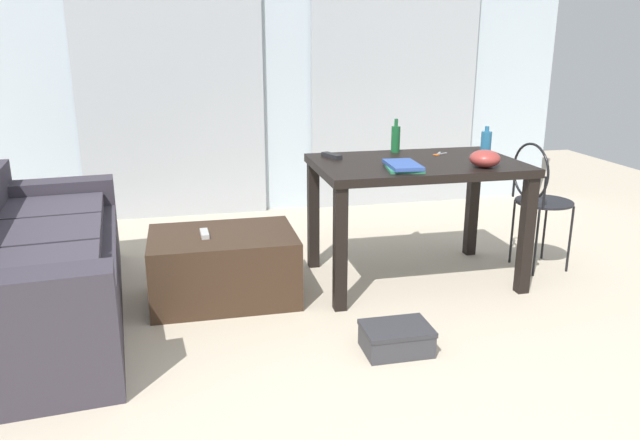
{
  "coord_description": "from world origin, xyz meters",
  "views": [
    {
      "loc": [
        -0.91,
        -1.8,
        1.5
      ],
      "look_at": [
        -0.12,
        1.72,
        0.42
      ],
      "focal_mm": 34.53,
      "sensor_mm": 36.0,
      "label": 1
    }
  ],
  "objects_px": {
    "bottle_near": "(396,139)",
    "scissors": "(438,154)",
    "bottle_far": "(486,143)",
    "shoebox": "(396,338)",
    "coffee_table": "(224,266)",
    "tv_remote_primary": "(205,234)",
    "wire_chair": "(537,191)",
    "book_stack": "(403,166)",
    "bowl": "(485,159)",
    "couch": "(30,270)",
    "craft_table": "(416,178)",
    "tv_remote_on_table": "(332,156)"
  },
  "relations": [
    {
      "from": "wire_chair",
      "to": "tv_remote_on_table",
      "type": "relative_size",
      "value": 5.01
    },
    {
      "from": "tv_remote_on_table",
      "to": "scissors",
      "type": "height_order",
      "value": "tv_remote_on_table"
    },
    {
      "from": "bottle_far",
      "to": "book_stack",
      "type": "distance_m",
      "value": 0.74
    },
    {
      "from": "bowl",
      "to": "scissors",
      "type": "distance_m",
      "value": 0.45
    },
    {
      "from": "wire_chair",
      "to": "book_stack",
      "type": "xyz_separation_m",
      "value": [
        -1.01,
        -0.21,
        0.25
      ]
    },
    {
      "from": "coffee_table",
      "to": "bottle_near",
      "type": "xyz_separation_m",
      "value": [
        1.18,
        0.37,
        0.66
      ]
    },
    {
      "from": "bottle_near",
      "to": "shoebox",
      "type": "xyz_separation_m",
      "value": [
        -0.4,
        -1.22,
        -0.79
      ]
    },
    {
      "from": "couch",
      "to": "wire_chair",
      "type": "bearing_deg",
      "value": 2.66
    },
    {
      "from": "book_stack",
      "to": "wire_chair",
      "type": "bearing_deg",
      "value": 11.95
    },
    {
      "from": "couch",
      "to": "bottle_far",
      "type": "bearing_deg",
      "value": 4.98
    },
    {
      "from": "coffee_table",
      "to": "couch",
      "type": "bearing_deg",
      "value": -174.74
    },
    {
      "from": "coffee_table",
      "to": "scissors",
      "type": "bearing_deg",
      "value": 9.03
    },
    {
      "from": "coffee_table",
      "to": "craft_table",
      "type": "distance_m",
      "value": 1.29
    },
    {
      "from": "craft_table",
      "to": "wire_chair",
      "type": "distance_m",
      "value": 0.86
    },
    {
      "from": "shoebox",
      "to": "craft_table",
      "type": "bearing_deg",
      "value": 64.68
    },
    {
      "from": "book_stack",
      "to": "coffee_table",
      "type": "bearing_deg",
      "value": 170.87
    },
    {
      "from": "coffee_table",
      "to": "bottle_near",
      "type": "bearing_deg",
      "value": 17.43
    },
    {
      "from": "tv_remote_on_table",
      "to": "shoebox",
      "type": "relative_size",
      "value": 0.51
    },
    {
      "from": "bottle_near",
      "to": "scissors",
      "type": "relative_size",
      "value": 1.9
    },
    {
      "from": "couch",
      "to": "coffee_table",
      "type": "distance_m",
      "value": 1.04
    },
    {
      "from": "bottle_near",
      "to": "tv_remote_on_table",
      "type": "xyz_separation_m",
      "value": [
        -0.45,
        -0.1,
        -0.08
      ]
    },
    {
      "from": "bottle_far",
      "to": "shoebox",
      "type": "height_order",
      "value": "bottle_far"
    },
    {
      "from": "scissors",
      "to": "shoebox",
      "type": "distance_m",
      "value": 1.44
    },
    {
      "from": "wire_chair",
      "to": "bowl",
      "type": "xyz_separation_m",
      "value": [
        -0.53,
        -0.26,
        0.29
      ]
    },
    {
      "from": "coffee_table",
      "to": "craft_table",
      "type": "xyz_separation_m",
      "value": [
        1.2,
        0.05,
        0.46
      ]
    },
    {
      "from": "tv_remote_on_table",
      "to": "scissors",
      "type": "relative_size",
      "value": 1.48
    },
    {
      "from": "craft_table",
      "to": "scissors",
      "type": "xyz_separation_m",
      "value": [
        0.22,
        0.18,
        0.11
      ]
    },
    {
      "from": "wire_chair",
      "to": "book_stack",
      "type": "bearing_deg",
      "value": -168.05
    },
    {
      "from": "coffee_table",
      "to": "bowl",
      "type": "height_order",
      "value": "bowl"
    },
    {
      "from": "book_stack",
      "to": "shoebox",
      "type": "distance_m",
      "value": 1.02
    },
    {
      "from": "couch",
      "to": "shoebox",
      "type": "bearing_deg",
      "value": -22.52
    },
    {
      "from": "shoebox",
      "to": "book_stack",
      "type": "bearing_deg",
      "value": 69.35
    },
    {
      "from": "wire_chair",
      "to": "bowl",
      "type": "height_order",
      "value": "bowl"
    },
    {
      "from": "tv_remote_on_table",
      "to": "tv_remote_primary",
      "type": "bearing_deg",
      "value": 178.85
    },
    {
      "from": "tv_remote_on_table",
      "to": "wire_chair",
      "type": "bearing_deg",
      "value": -29.77
    },
    {
      "from": "bottle_far",
      "to": "shoebox",
      "type": "relative_size",
      "value": 0.55
    },
    {
      "from": "book_stack",
      "to": "scissors",
      "type": "bearing_deg",
      "value": 45.63
    },
    {
      "from": "couch",
      "to": "bowl",
      "type": "xyz_separation_m",
      "value": [
        2.56,
        -0.12,
        0.52
      ]
    },
    {
      "from": "book_stack",
      "to": "craft_table",
      "type": "bearing_deg",
      "value": 52.0
    },
    {
      "from": "couch",
      "to": "tv_remote_primary",
      "type": "xyz_separation_m",
      "value": [
        0.93,
        0.08,
        0.11
      ]
    },
    {
      "from": "bottle_near",
      "to": "tv_remote_on_table",
      "type": "bearing_deg",
      "value": -167.62
    },
    {
      "from": "bottle_near",
      "to": "shoebox",
      "type": "distance_m",
      "value": 1.51
    },
    {
      "from": "couch",
      "to": "tv_remote_primary",
      "type": "bearing_deg",
      "value": 4.89
    },
    {
      "from": "coffee_table",
      "to": "book_stack",
      "type": "distance_m",
      "value": 1.2
    },
    {
      "from": "couch",
      "to": "tv_remote_primary",
      "type": "relative_size",
      "value": 13.75
    },
    {
      "from": "tv_remote_on_table",
      "to": "shoebox",
      "type": "height_order",
      "value": "tv_remote_on_table"
    },
    {
      "from": "wire_chair",
      "to": "bottle_far",
      "type": "relative_size",
      "value": 4.62
    },
    {
      "from": "bowl",
      "to": "couch",
      "type": "bearing_deg",
      "value": 177.36
    },
    {
      "from": "bottle_far",
      "to": "scissors",
      "type": "height_order",
      "value": "bottle_far"
    },
    {
      "from": "tv_remote_primary",
      "to": "coffee_table",
      "type": "bearing_deg",
      "value": 6.46
    }
  ]
}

